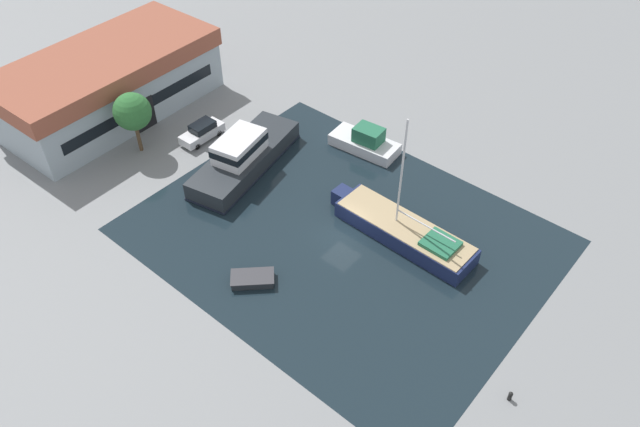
{
  "coord_description": "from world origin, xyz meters",
  "views": [
    {
      "loc": [
        -28.23,
        -21.65,
        35.58
      ],
      "look_at": [
        0.0,
        2.34,
        1.0
      ],
      "focal_mm": 35.0,
      "sensor_mm": 36.0,
      "label": 1
    }
  ],
  "objects_px": {
    "motor_cruiser": "(243,156)",
    "sailboat_moored": "(403,230)",
    "cabin_boat": "(365,142)",
    "quay_tree_near_building": "(132,112)",
    "small_dinghy": "(253,279)",
    "parked_car": "(202,132)",
    "warehouse_building": "(108,83)"
  },
  "relations": [
    {
      "from": "small_dinghy",
      "to": "cabin_boat",
      "type": "xyz_separation_m",
      "value": [
        18.48,
        3.53,
        0.55
      ]
    },
    {
      "from": "small_dinghy",
      "to": "cabin_boat",
      "type": "distance_m",
      "value": 18.82
    },
    {
      "from": "motor_cruiser",
      "to": "small_dinghy",
      "type": "height_order",
      "value": "motor_cruiser"
    },
    {
      "from": "quay_tree_near_building",
      "to": "small_dinghy",
      "type": "bearing_deg",
      "value": -103.81
    },
    {
      "from": "parked_car",
      "to": "cabin_boat",
      "type": "relative_size",
      "value": 0.67
    },
    {
      "from": "sailboat_moored",
      "to": "motor_cruiser",
      "type": "relative_size",
      "value": 0.99
    },
    {
      "from": "parked_car",
      "to": "motor_cruiser",
      "type": "xyz_separation_m",
      "value": [
        -0.52,
        -6.18,
        0.45
      ]
    },
    {
      "from": "quay_tree_near_building",
      "to": "warehouse_building",
      "type": "bearing_deg",
      "value": 71.8
    },
    {
      "from": "warehouse_building",
      "to": "motor_cruiser",
      "type": "height_order",
      "value": "warehouse_building"
    },
    {
      "from": "warehouse_building",
      "to": "parked_car",
      "type": "distance_m",
      "value": 10.97
    },
    {
      "from": "sailboat_moored",
      "to": "cabin_boat",
      "type": "relative_size",
      "value": 1.95
    },
    {
      "from": "warehouse_building",
      "to": "motor_cruiser",
      "type": "xyz_separation_m",
      "value": [
        2.0,
        -16.58,
        -1.93
      ]
    },
    {
      "from": "warehouse_building",
      "to": "cabin_boat",
      "type": "distance_m",
      "value": 25.95
    },
    {
      "from": "warehouse_building",
      "to": "parked_car",
      "type": "relative_size",
      "value": 4.88
    },
    {
      "from": "sailboat_moored",
      "to": "cabin_boat",
      "type": "bearing_deg",
      "value": 52.92
    },
    {
      "from": "warehouse_building",
      "to": "sailboat_moored",
      "type": "xyz_separation_m",
      "value": [
        3.91,
        -32.6,
        -2.46
      ]
    },
    {
      "from": "parked_car",
      "to": "motor_cruiser",
      "type": "relative_size",
      "value": 0.34
    },
    {
      "from": "sailboat_moored",
      "to": "small_dinghy",
      "type": "relative_size",
      "value": 3.72
    },
    {
      "from": "sailboat_moored",
      "to": "cabin_boat",
      "type": "xyz_separation_m",
      "value": [
        7.38,
        9.36,
        0.08
      ]
    },
    {
      "from": "sailboat_moored",
      "to": "cabin_boat",
      "type": "height_order",
      "value": "sailboat_moored"
    },
    {
      "from": "warehouse_building",
      "to": "small_dinghy",
      "type": "xyz_separation_m",
      "value": [
        -7.18,
        -26.77,
        -2.92
      ]
    },
    {
      "from": "parked_car",
      "to": "small_dinghy",
      "type": "xyz_separation_m",
      "value": [
        -9.71,
        -16.37,
        -0.54
      ]
    },
    {
      "from": "motor_cruiser",
      "to": "warehouse_building",
      "type": "bearing_deg",
      "value": -5.04
    },
    {
      "from": "quay_tree_near_building",
      "to": "small_dinghy",
      "type": "xyz_separation_m",
      "value": [
        -4.79,
        -19.5,
        -3.92
      ]
    },
    {
      "from": "small_dinghy",
      "to": "cabin_boat",
      "type": "bearing_deg",
      "value": -33.49
    },
    {
      "from": "warehouse_building",
      "to": "parked_car",
      "type": "height_order",
      "value": "warehouse_building"
    },
    {
      "from": "motor_cruiser",
      "to": "sailboat_moored",
      "type": "bearing_deg",
      "value": 174.86
    },
    {
      "from": "parked_car",
      "to": "motor_cruiser",
      "type": "height_order",
      "value": "motor_cruiser"
    },
    {
      "from": "sailboat_moored",
      "to": "motor_cruiser",
      "type": "height_order",
      "value": "sailboat_moored"
    },
    {
      "from": "parked_car",
      "to": "cabin_boat",
      "type": "bearing_deg",
      "value": -146.49
    },
    {
      "from": "quay_tree_near_building",
      "to": "small_dinghy",
      "type": "height_order",
      "value": "quay_tree_near_building"
    },
    {
      "from": "quay_tree_near_building",
      "to": "small_dinghy",
      "type": "relative_size",
      "value": 1.7
    }
  ]
}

